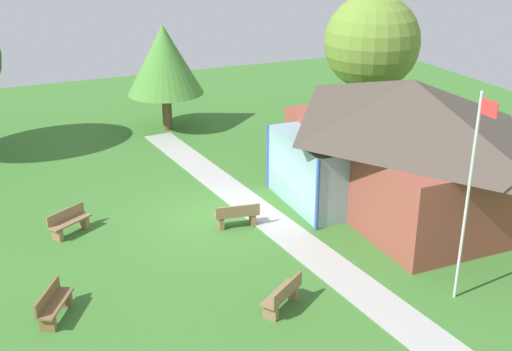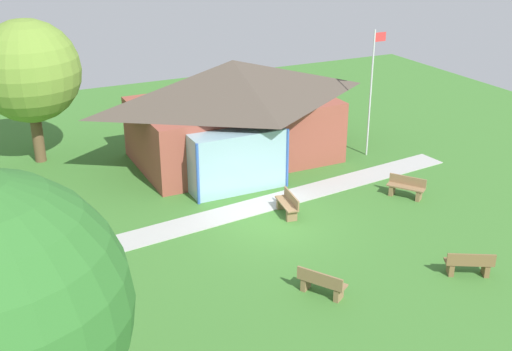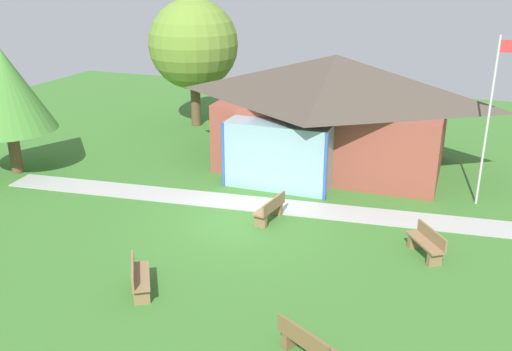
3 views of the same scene
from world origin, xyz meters
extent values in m
plane|color=#3D752D|center=(0.00, 0.00, 0.00)|extent=(44.00, 44.00, 0.00)
cube|color=brown|center=(1.41, 6.72, 1.39)|extent=(8.74, 5.47, 2.79)
pyramid|color=#4C4238|center=(1.41, 6.72, 3.69)|extent=(9.74, 6.47, 1.81)
cube|color=#8CB2BF|center=(0.10, 3.38, 1.25)|extent=(3.93, 1.20, 2.51)
cylinder|color=#3359B2|center=(-1.87, 2.78, 1.25)|extent=(0.12, 0.12, 2.51)
cylinder|color=#3359B2|center=(2.07, 2.78, 1.25)|extent=(0.12, 0.12, 2.51)
cube|color=#ADADA8|center=(0.00, 1.55, 0.01)|extent=(19.45, 3.38, 0.03)
cylinder|color=silver|center=(7.20, 4.37, 2.93)|extent=(0.08, 0.08, 5.85)
cube|color=red|center=(7.50, 4.37, 5.50)|extent=(0.60, 0.02, 0.40)
cube|color=olive|center=(-0.86, -4.80, 0.45)|extent=(1.17, 1.51, 0.06)
cube|color=olive|center=(-1.15, -4.34, 0.20)|extent=(0.42, 0.35, 0.39)
cube|color=olive|center=(-0.57, -5.27, 0.20)|extent=(0.42, 0.35, 0.39)
cube|color=olive|center=(-1.02, -4.90, 0.66)|extent=(0.85, 1.30, 0.36)
cube|color=olive|center=(0.78, 0.44, 0.45)|extent=(0.66, 1.55, 0.06)
cube|color=olive|center=(0.70, -0.10, 0.20)|extent=(0.42, 0.22, 0.39)
cube|color=olive|center=(0.86, 0.98, 0.20)|extent=(0.42, 0.22, 0.39)
cube|color=olive|center=(0.97, 0.41, 0.66)|extent=(0.29, 1.49, 0.36)
cube|color=olive|center=(5.81, -0.29, 0.45)|extent=(1.22, 1.48, 0.06)
cube|color=olive|center=(6.13, -0.74, 0.20)|extent=(0.42, 0.36, 0.39)
cube|color=olive|center=(5.50, 0.16, 0.20)|extent=(0.42, 0.36, 0.39)
cube|color=olive|center=(5.97, -0.18, 0.66)|extent=(0.91, 1.26, 0.36)
cube|color=brown|center=(3.89, -5.87, 0.45)|extent=(1.52, 1.12, 0.06)
cube|color=brown|center=(3.41, -5.60, 0.20)|extent=(0.34, 0.43, 0.39)
cube|color=brown|center=(4.37, -6.14, 0.20)|extent=(0.34, 0.43, 0.39)
cube|color=brown|center=(3.80, -6.04, 0.66)|extent=(1.34, 0.79, 0.36)
cylinder|color=brown|center=(-6.71, 10.29, 1.25)|extent=(0.51, 0.51, 2.51)
sphere|color=olive|center=(-6.71, 10.29, 4.20)|extent=(4.51, 4.51, 4.51)
cylinder|color=brown|center=(-10.34, 1.23, 0.90)|extent=(0.46, 0.46, 1.81)
cone|color=#4C8C38|center=(-10.34, 1.23, 3.43)|extent=(3.62, 3.62, 3.26)
camera|label=1|loc=(19.06, -6.71, 9.90)|focal=45.36mm
camera|label=2|loc=(-9.87, -18.72, 10.81)|focal=45.03mm
camera|label=3|loc=(6.35, -15.62, 7.96)|focal=39.66mm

